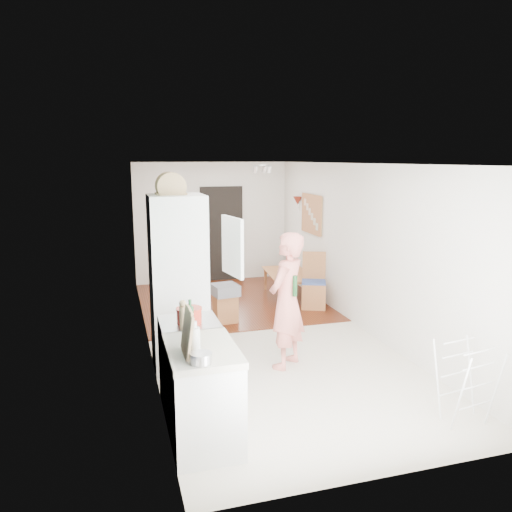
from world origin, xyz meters
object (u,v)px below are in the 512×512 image
person (287,289)px  drying_rack (466,383)px  dining_table (290,287)px  stool (225,308)px  dining_chair (314,281)px

person → drying_rack: bearing=80.8°
dining_table → stool: size_ratio=2.57×
dining_table → dining_chair: dining_chair is taller
stool → drying_rack: bearing=-66.5°
person → dining_chair: person is taller
dining_table → stool: (-1.47, -1.04, 0.02)m
dining_chair → drying_rack: size_ratio=1.19×
person → dining_table: person is taller
dining_chair → drying_rack: (-0.05, -3.97, -0.08)m
dining_table → dining_chair: 0.79m
drying_rack → dining_table: bearing=82.0°
dining_table → drying_rack: bearing=-172.5°
person → drying_rack: person is taller
stool → drying_rack: size_ratio=0.56×
person → dining_table: (1.11, 2.92, -0.80)m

